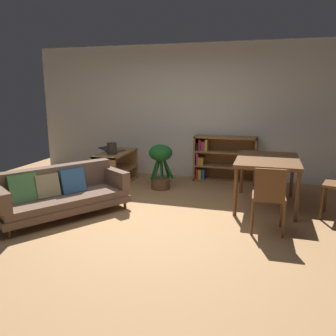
% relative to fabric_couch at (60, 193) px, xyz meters
% --- Properties ---
extents(ground_plane, '(8.16, 8.16, 0.00)m').
position_rel_fabric_couch_xyz_m(ground_plane, '(1.28, 0.13, -0.34)').
color(ground_plane, '#A87A4C').
extents(back_wall_panel, '(6.80, 0.10, 2.70)m').
position_rel_fabric_couch_xyz_m(back_wall_panel, '(1.28, 2.83, 1.01)').
color(back_wall_panel, silver).
rests_on(back_wall_panel, ground_plane).
extents(fabric_couch, '(1.63, 1.93, 0.70)m').
position_rel_fabric_couch_xyz_m(fabric_couch, '(0.00, 0.00, 0.00)').
color(fabric_couch, '#56351E').
rests_on(fabric_couch, ground_plane).
extents(media_console, '(0.47, 1.10, 0.63)m').
position_rel_fabric_couch_xyz_m(media_console, '(0.05, 1.82, -0.03)').
color(media_console, olive).
rests_on(media_console, ground_plane).
extents(open_laptop, '(0.50, 0.42, 0.07)m').
position_rel_fabric_couch_xyz_m(open_laptop, '(-0.05, 1.90, 0.31)').
color(open_laptop, '#333338').
rests_on(open_laptop, media_console).
extents(desk_speaker, '(0.18, 0.18, 0.21)m').
position_rel_fabric_couch_xyz_m(desk_speaker, '(0.08, 1.58, 0.40)').
color(desk_speaker, '#2D2823').
rests_on(desk_speaker, media_console).
extents(potted_floor_plant, '(0.46, 0.44, 0.83)m').
position_rel_fabric_couch_xyz_m(potted_floor_plant, '(0.98, 1.73, 0.16)').
color(potted_floor_plant, brown).
rests_on(potted_floor_plant, ground_plane).
extents(dining_table, '(0.93, 1.30, 0.76)m').
position_rel_fabric_couch_xyz_m(dining_table, '(2.86, 1.27, 0.35)').
color(dining_table, brown).
rests_on(dining_table, ground_plane).
extents(dining_chair_far, '(0.42, 0.41, 0.86)m').
position_rel_fabric_couch_xyz_m(dining_chair_far, '(2.90, 0.16, 0.16)').
color(dining_chair_far, brown).
rests_on(dining_chair_far, ground_plane).
extents(bookshelf, '(1.22, 0.35, 0.91)m').
position_rel_fabric_couch_xyz_m(bookshelf, '(1.98, 2.63, 0.12)').
color(bookshelf, olive).
rests_on(bookshelf, ground_plane).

